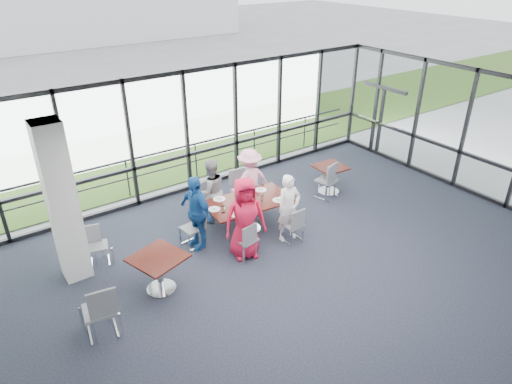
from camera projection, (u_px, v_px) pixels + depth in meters
floor at (313, 286)px, 8.79m from camera, size 12.00×10.00×0.02m
ceiling at (325, 128)px, 7.30m from camera, size 12.00×10.00×0.04m
curtain_wall_back at (187, 133)px, 11.66m from camera, size 12.00×0.10×3.20m
curtain_wall_right at (502, 142)px, 11.11m from camera, size 0.10×10.00×3.20m
exit_door at (380, 122)px, 14.07m from camera, size 0.12×1.60×2.10m
structural_column at (62, 204)px, 8.37m from camera, size 0.50×0.50×3.20m
apron at (124, 136)px, 16.03m from camera, size 80.00×70.00×0.02m
grass_strip at (146, 153)px, 14.57m from camera, size 80.00×5.00×0.01m
guard_rail at (179, 164)px, 12.60m from camera, size 12.00×0.06×0.06m
main_table at (248, 205)px, 10.30m from camera, size 2.01×1.22×0.75m
side_table_left at (158, 262)px, 8.40m from camera, size 1.11×1.11×0.75m
side_table_right at (330, 171)px, 11.96m from camera, size 0.80×0.80×0.75m
diner_near_left at (245, 218)px, 9.28m from camera, size 1.00×0.80×1.79m
diner_near_right at (289, 208)px, 9.90m from camera, size 0.60×0.46×1.54m
diner_far_left at (211, 191)px, 10.58m from camera, size 0.80×0.54×1.57m
diner_far_right at (250, 181)px, 11.02m from camera, size 1.05×0.56×1.61m
diner_end at (196, 212)px, 9.62m from camera, size 0.69×1.05×1.67m
chair_main_nl at (246, 240)px, 9.45m from camera, size 0.47×0.47×0.83m
chair_main_nr at (293, 225)px, 9.99m from camera, size 0.42×0.42×0.82m
chair_main_fl at (210, 201)px, 10.87m from camera, size 0.49×0.49×0.88m
chair_main_fr at (242, 190)px, 11.33m from camera, size 0.49×0.49×0.93m
chair_main_end at (192, 228)px, 9.83m from camera, size 0.46×0.46×0.86m
chair_spare_la at (99, 310)px, 7.47m from camera, size 0.56×0.56×1.00m
chair_spare_lb at (98, 246)px, 9.27m from camera, size 0.48×0.48×0.80m
chair_spare_r at (327, 180)px, 11.75m from camera, size 0.59×0.59×0.99m
plate_nl at (235, 215)px, 9.69m from camera, size 0.24×0.24×0.01m
plate_nr at (278, 200)px, 10.25m from camera, size 0.26×0.26×0.01m
plate_fl at (219, 199)px, 10.29m from camera, size 0.28×0.28×0.01m
plate_fr at (261, 190)px, 10.69m from camera, size 0.27×0.27×0.01m
plate_end at (214, 209)px, 9.89m from camera, size 0.26×0.26×0.01m
tumbler_a at (243, 205)px, 9.92m from camera, size 0.08×0.08×0.15m
tumbler_b at (262, 198)px, 10.21m from camera, size 0.06×0.06×0.13m
tumbler_c at (246, 192)px, 10.45m from camera, size 0.08×0.08×0.15m
tumbler_d at (223, 209)px, 9.75m from camera, size 0.08×0.08×0.15m
menu_a at (250, 211)px, 9.82m from camera, size 0.36×0.30×0.00m
menu_b at (287, 198)px, 10.36m from camera, size 0.36×0.30×0.00m
menu_c at (244, 192)px, 10.60m from camera, size 0.36×0.36×0.00m
condiment_caddy at (248, 199)px, 10.25m from camera, size 0.10×0.07×0.04m
ketchup_bottle at (248, 195)px, 10.27m from camera, size 0.06×0.06×0.18m
green_bottle at (251, 194)px, 10.30m from camera, size 0.05×0.05×0.20m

